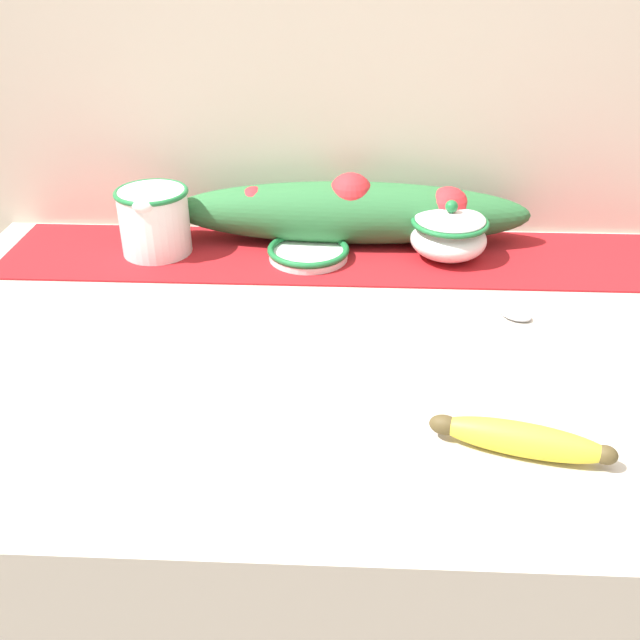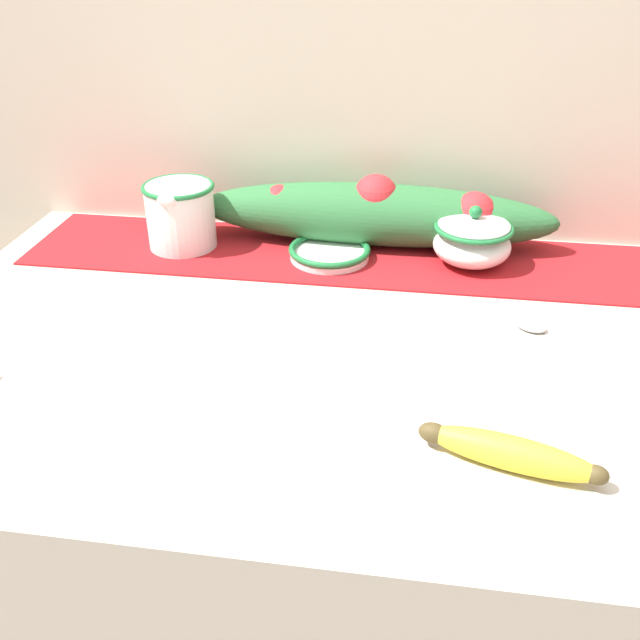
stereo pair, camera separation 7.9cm
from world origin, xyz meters
name	(u,v)px [view 2 (the right image)]	position (x,y,z in m)	size (l,w,h in m)	color
countertop	(347,578)	(0.00, 0.00, 0.45)	(1.21, 0.74, 0.91)	beige
back_wall	(385,52)	(0.00, 0.39, 1.20)	(2.01, 0.04, 2.40)	beige
table_runner	(371,258)	(0.00, 0.25, 0.91)	(1.11, 0.21, 0.00)	#A8191E
cream_pitcher	(181,213)	(-0.31, 0.26, 0.97)	(0.12, 0.14, 0.11)	white
sugar_bowl	(472,239)	(0.16, 0.25, 0.95)	(0.12, 0.12, 0.10)	white
small_dish	(329,252)	(-0.07, 0.24, 0.92)	(0.13, 0.13, 0.02)	white
banana	(510,453)	(0.18, -0.22, 0.92)	(0.19, 0.08, 0.04)	yellow
spoon	(524,324)	(0.22, 0.07, 0.91)	(0.16, 0.10, 0.01)	#B7B7BC
poinsettia_garland	(377,213)	(0.00, 0.31, 0.96)	(0.59, 0.11, 0.12)	#2D6B38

